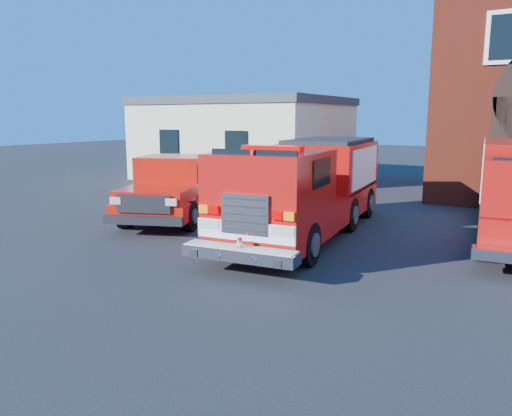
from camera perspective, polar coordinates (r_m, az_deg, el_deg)
The scene contains 4 objects.
ground at distance 12.47m, azimuth 2.79°, elevation -5.03°, with size 100.00×100.00×0.00m, color black.
side_building at distance 27.80m, azimuth -1.29°, elevation 8.06°, with size 10.20×8.20×4.35m.
fire_engine at distance 14.10m, azimuth 5.97°, elevation 2.43°, with size 3.23×8.83×2.66m.
pickup_truck at distance 16.88m, azimuth -8.87°, elevation 2.29°, with size 4.35×6.70×2.07m.
Camera 1 is at (5.53, -10.68, 3.30)m, focal length 35.00 mm.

